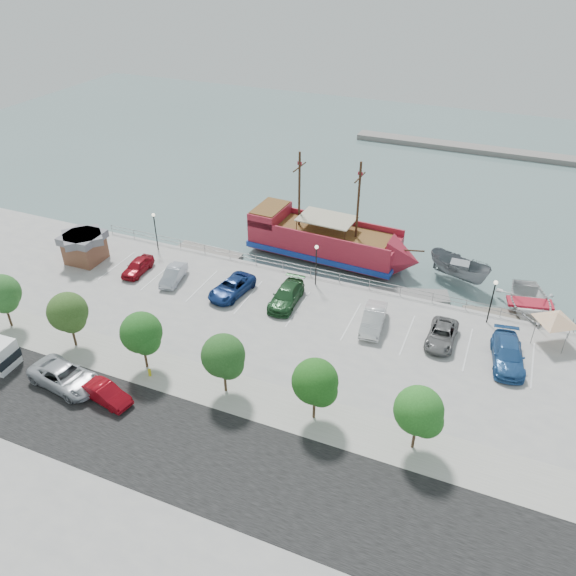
% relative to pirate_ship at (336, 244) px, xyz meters
% --- Properties ---
extents(ground, '(160.00, 160.00, 0.00)m').
position_rel_pirate_ship_xyz_m(ground, '(0.29, -13.43, -1.98)').
color(ground, slate).
extents(land_slab, '(100.00, 58.00, 1.20)m').
position_rel_pirate_ship_xyz_m(land_slab, '(0.29, -34.43, -1.58)').
color(land_slab, gray).
rests_on(land_slab, ground).
extents(street, '(100.00, 8.00, 0.04)m').
position_rel_pirate_ship_xyz_m(street, '(0.29, -29.43, -0.97)').
color(street, black).
rests_on(street, land_slab).
extents(sidewalk, '(100.00, 4.00, 0.05)m').
position_rel_pirate_ship_xyz_m(sidewalk, '(0.29, -23.43, -0.96)').
color(sidewalk, '#98978C').
rests_on(sidewalk, land_slab).
extents(seawall_railing, '(50.00, 0.06, 1.00)m').
position_rel_pirate_ship_xyz_m(seawall_railing, '(0.29, -5.63, -0.45)').
color(seawall_railing, gray).
rests_on(seawall_railing, land_slab).
extents(far_shore, '(40.00, 3.00, 0.80)m').
position_rel_pirate_ship_xyz_m(far_shore, '(10.29, 41.57, -1.58)').
color(far_shore, gray).
rests_on(far_shore, ground).
extents(pirate_ship, '(18.88, 6.11, 11.81)m').
position_rel_pirate_ship_xyz_m(pirate_ship, '(0.00, 0.00, 0.00)').
color(pirate_ship, maroon).
rests_on(pirate_ship, ground).
extents(patrol_boat, '(7.12, 5.04, 2.58)m').
position_rel_pirate_ship_xyz_m(patrol_boat, '(12.75, 0.52, -0.69)').
color(patrol_boat, slate).
rests_on(patrol_boat, ground).
extents(speedboat, '(6.80, 8.47, 1.56)m').
position_rel_pirate_ship_xyz_m(speedboat, '(19.64, -2.47, -1.20)').
color(speedboat, silver).
rests_on(speedboat, ground).
extents(dock_west, '(7.61, 2.54, 0.43)m').
position_rel_pirate_ship_xyz_m(dock_west, '(-13.15, -4.23, -1.76)').
color(dock_west, gray).
rests_on(dock_west, ground).
extents(dock_mid, '(7.92, 4.40, 0.44)m').
position_rel_pirate_ship_xyz_m(dock_mid, '(8.88, -4.23, -1.76)').
color(dock_mid, slate).
rests_on(dock_mid, ground).
extents(dock_east, '(7.41, 3.70, 0.41)m').
position_rel_pirate_ship_xyz_m(dock_east, '(17.65, -4.23, -1.78)').
color(dock_east, slate).
rests_on(dock_east, ground).
extents(shed, '(3.75, 3.75, 3.04)m').
position_rel_pirate_ship_xyz_m(shed, '(-23.20, -11.73, 0.64)').
color(shed, brown).
rests_on(shed, land_slab).
extents(canopy_tent, '(4.59, 4.59, 3.25)m').
position_rel_pirate_ship_xyz_m(canopy_tent, '(21.41, -7.62, 1.85)').
color(canopy_tent, slate).
rests_on(canopy_tent, land_slab).
extents(street_van, '(6.26, 3.55, 1.65)m').
position_rel_pirate_ship_xyz_m(street_van, '(-12.10, -27.50, -0.15)').
color(street_van, '#B0B5BC').
rests_on(street_van, street).
extents(street_sedan, '(4.40, 2.20, 1.38)m').
position_rel_pirate_ship_xyz_m(street_sedan, '(-8.25, -27.69, -0.29)').
color(street_sedan, maroon).
rests_on(street_sedan, street).
extents(fire_hydrant, '(0.24, 0.24, 0.70)m').
position_rel_pirate_ship_xyz_m(fire_hydrant, '(-6.89, -24.23, -0.60)').
color(fire_hydrant, yellow).
rests_on(fire_hydrant, sidewalk).
extents(lamp_post_left, '(0.36, 0.36, 4.28)m').
position_rel_pirate_ship_xyz_m(lamp_post_left, '(-17.71, -6.93, 1.96)').
color(lamp_post_left, black).
rests_on(lamp_post_left, land_slab).
extents(lamp_post_mid, '(0.36, 0.36, 4.28)m').
position_rel_pirate_ship_xyz_m(lamp_post_mid, '(0.29, -6.93, 1.96)').
color(lamp_post_mid, black).
rests_on(lamp_post_mid, land_slab).
extents(lamp_post_right, '(0.36, 0.36, 4.28)m').
position_rel_pirate_ship_xyz_m(lamp_post_right, '(16.29, -6.93, 1.96)').
color(lamp_post_right, black).
rests_on(lamp_post_right, land_slab).
extents(tree_a, '(3.30, 3.20, 5.00)m').
position_rel_pirate_ship_xyz_m(tree_a, '(-21.57, -23.50, 2.32)').
color(tree_a, '#473321').
rests_on(tree_a, sidewalk).
extents(tree_b, '(3.30, 3.20, 5.00)m').
position_rel_pirate_ship_xyz_m(tree_b, '(-14.57, -23.50, 2.32)').
color(tree_b, '#473321').
rests_on(tree_b, sidewalk).
extents(tree_c, '(3.30, 3.20, 5.00)m').
position_rel_pirate_ship_xyz_m(tree_c, '(-7.57, -23.50, 2.32)').
color(tree_c, '#473321').
rests_on(tree_c, sidewalk).
extents(tree_d, '(3.30, 3.20, 5.00)m').
position_rel_pirate_ship_xyz_m(tree_d, '(-0.57, -23.50, 2.32)').
color(tree_d, '#473321').
rests_on(tree_d, sidewalk).
extents(tree_e, '(3.30, 3.20, 5.00)m').
position_rel_pirate_ship_xyz_m(tree_e, '(6.43, -23.50, 2.32)').
color(tree_e, '#473321').
rests_on(tree_e, sidewalk).
extents(tree_f, '(3.30, 3.20, 5.00)m').
position_rel_pirate_ship_xyz_m(tree_f, '(13.43, -23.50, 2.32)').
color(tree_f, '#473321').
rests_on(tree_f, sidewalk).
extents(parked_car_a, '(1.90, 4.26, 1.42)m').
position_rel_pirate_ship_xyz_m(parked_car_a, '(-16.87, -11.69, -0.27)').
color(parked_car_a, maroon).
rests_on(parked_car_a, land_slab).
extents(parked_car_b, '(2.24, 4.42, 1.39)m').
position_rel_pirate_ship_xyz_m(parked_car_b, '(-12.69, -11.69, -0.28)').
color(parked_car_b, '#A2A8B4').
rests_on(parked_car_b, land_slab).
extents(parked_car_c, '(3.20, 5.61, 1.47)m').
position_rel_pirate_ship_xyz_m(parked_car_c, '(-6.38, -11.56, -0.24)').
color(parked_car_c, navy).
rests_on(parked_car_c, land_slab).
extents(parked_car_d, '(2.49, 5.57, 1.59)m').
position_rel_pirate_ship_xyz_m(parked_car_d, '(-1.07, -10.94, -0.19)').
color(parked_car_d, '#1F4A25').
rests_on(parked_car_d, land_slab).
extents(parked_car_f, '(2.24, 5.13, 1.64)m').
position_rel_pirate_ship_xyz_m(parked_car_f, '(7.25, -11.43, -0.16)').
color(parked_car_f, silver).
rests_on(parked_car_f, land_slab).
extents(parked_car_g, '(2.27, 4.87, 1.35)m').
position_rel_pirate_ship_xyz_m(parked_car_g, '(13.04, -11.25, -0.30)').
color(parked_car_g, slate).
rests_on(parked_car_g, land_slab).
extents(parked_car_h, '(3.23, 6.05, 1.67)m').
position_rel_pirate_ship_xyz_m(parked_car_h, '(18.30, -11.95, -0.15)').
color(parked_car_h, '#295997').
rests_on(parked_car_h, land_slab).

